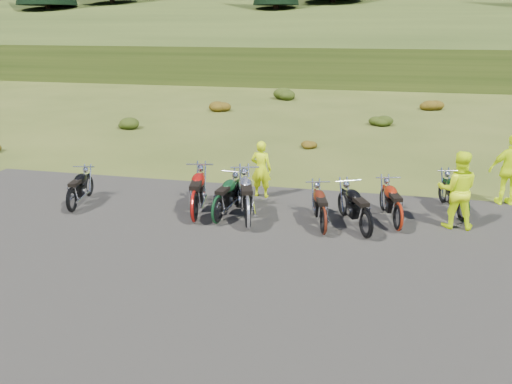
% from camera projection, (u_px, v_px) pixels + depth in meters
% --- Properties ---
extents(ground, '(300.00, 300.00, 0.00)m').
position_uv_depth(ground, '(276.00, 245.00, 11.19)').
color(ground, '#3A4717').
rests_on(ground, ground).
extents(gravel_pad, '(20.00, 12.00, 0.04)m').
position_uv_depth(gravel_pad, '(257.00, 289.00, 9.34)').
color(gravel_pad, black).
rests_on(gravel_pad, ground).
extents(hill_slope, '(300.00, 45.97, 9.37)m').
position_uv_depth(hill_slope, '(352.00, 65.00, 57.43)').
color(hill_slope, '#2A3B13').
rests_on(hill_slope, ground).
extents(hill_plateau, '(300.00, 90.00, 9.17)m').
position_uv_depth(hill_plateau, '(361.00, 44.00, 112.91)').
color(hill_plateau, '#2A3B13').
rests_on(hill_plateau, ground).
extents(shrub_1, '(1.03, 1.03, 0.61)m').
position_uv_depth(shrub_1, '(127.00, 122.00, 23.37)').
color(shrub_1, '#1F300C').
rests_on(shrub_1, ground).
extents(shrub_2, '(1.30, 1.30, 0.77)m').
position_uv_depth(shrub_2, '(219.00, 105.00, 27.66)').
color(shrub_2, '#60340C').
rests_on(shrub_2, ground).
extents(shrub_3, '(1.56, 1.56, 0.92)m').
position_uv_depth(shrub_3, '(285.00, 92.00, 31.96)').
color(shrub_3, '#1F300C').
rests_on(shrub_3, ground).
extents(shrub_4, '(0.77, 0.77, 0.45)m').
position_uv_depth(shrub_4, '(307.00, 142.00, 19.71)').
color(shrub_4, '#60340C').
rests_on(shrub_4, ground).
extents(shrub_5, '(1.03, 1.03, 0.61)m').
position_uv_depth(shrub_5, '(380.00, 119.00, 24.00)').
color(shrub_5, '#1F300C').
rests_on(shrub_5, ground).
extents(shrub_6, '(1.30, 1.30, 0.77)m').
position_uv_depth(shrub_6, '(431.00, 103.00, 28.29)').
color(shrub_6, '#60340C').
rests_on(shrub_6, ground).
extents(motorcycle_0, '(0.93, 1.93, 0.97)m').
position_uv_depth(motorcycle_0, '(73.00, 213.00, 13.06)').
color(motorcycle_0, black).
rests_on(motorcycle_0, ground).
extents(motorcycle_1, '(1.16, 2.34, 1.17)m').
position_uv_depth(motorcycle_1, '(195.00, 223.00, 12.42)').
color(motorcycle_1, maroon).
rests_on(motorcycle_1, ground).
extents(motorcycle_2, '(0.88, 2.06, 1.05)m').
position_uv_depth(motorcycle_2, '(218.00, 224.00, 12.32)').
color(motorcycle_2, '#0D3217').
rests_on(motorcycle_2, ground).
extents(motorcycle_3, '(1.39, 2.43, 1.21)m').
position_uv_depth(motorcycle_3, '(248.00, 230.00, 12.00)').
color(motorcycle_3, '#BABABF').
rests_on(motorcycle_3, ground).
extents(motorcycle_4, '(1.07, 1.98, 0.99)m').
position_uv_depth(motorcycle_4, '(323.00, 235.00, 11.68)').
color(motorcycle_4, '#4D190C').
rests_on(motorcycle_4, ground).
extents(motorcycle_5, '(1.46, 2.12, 1.06)m').
position_uv_depth(motorcycle_5, '(365.00, 239.00, 11.50)').
color(motorcycle_5, black).
rests_on(motorcycle_5, ground).
extents(motorcycle_6, '(1.07, 2.04, 1.02)m').
position_uv_depth(motorcycle_6, '(397.00, 231.00, 11.90)').
color(motorcycle_6, maroon).
rests_on(motorcycle_6, ground).
extents(motorcycle_7, '(1.07, 2.07, 1.03)m').
position_uv_depth(motorcycle_7, '(461.00, 223.00, 12.43)').
color(motorcycle_7, black).
rests_on(motorcycle_7, ground).
extents(person_middle, '(0.63, 0.45, 1.61)m').
position_uv_depth(person_middle, '(261.00, 170.00, 13.96)').
color(person_middle, '#D0EE0C').
rests_on(person_middle, ground).
extents(person_right_a, '(0.93, 0.74, 1.88)m').
position_uv_depth(person_right_a, '(457.00, 191.00, 11.82)').
color(person_right_a, '#D0EE0C').
rests_on(person_right_a, ground).
extents(person_right_b, '(1.19, 0.64, 1.92)m').
position_uv_depth(person_right_b, '(510.00, 171.00, 13.32)').
color(person_right_b, '#D0EE0C').
rests_on(person_right_b, ground).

